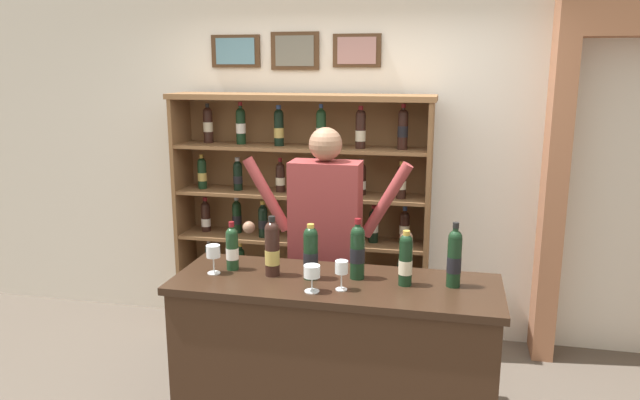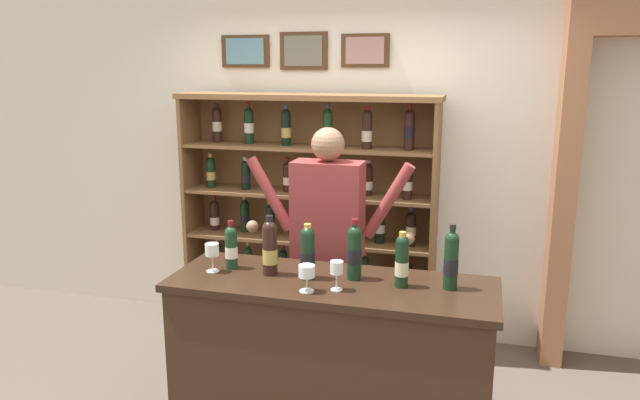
{
  "view_description": "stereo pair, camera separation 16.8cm",
  "coord_description": "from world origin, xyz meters",
  "px_view_note": "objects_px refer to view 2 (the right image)",
  "views": [
    {
      "loc": [
        0.75,
        -2.95,
        2.11
      ],
      "look_at": [
        0.02,
        0.34,
        1.35
      ],
      "focal_mm": 33.6,
      "sensor_mm": 36.0,
      "label": 1
    },
    {
      "loc": [
        0.91,
        -2.9,
        2.11
      ],
      "look_at": [
        0.02,
        0.34,
        1.35
      ],
      "focal_mm": 33.6,
      "sensor_mm": 36.0,
      "label": 2
    }
  ],
  "objects_px": {
    "wine_glass_right": "(307,273)",
    "wine_glass_left": "(337,269)",
    "tasting_counter": "(331,366)",
    "shopkeeper": "(328,230)",
    "tasting_bottle_super_tuscan": "(354,251)",
    "tasting_bottle_bianco": "(451,260)",
    "wine_shelf": "(309,210)",
    "tasting_bottle_grappa": "(231,246)",
    "tasting_bottle_rosso": "(308,252)",
    "wine_glass_spare": "(212,251)",
    "tasting_bottle_vin_santo": "(402,260)",
    "tasting_bottle_prosecco": "(270,247)"
  },
  "relations": [
    {
      "from": "tasting_bottle_vin_santo",
      "to": "tasting_bottle_prosecco",
      "type": "bearing_deg",
      "value": -179.44
    },
    {
      "from": "tasting_bottle_super_tuscan",
      "to": "wine_glass_spare",
      "type": "xyz_separation_m",
      "value": [
        -0.78,
        -0.1,
        -0.04
      ]
    },
    {
      "from": "wine_glass_right",
      "to": "wine_glass_left",
      "type": "bearing_deg",
      "value": 22.57
    },
    {
      "from": "wine_shelf",
      "to": "tasting_bottle_super_tuscan",
      "type": "height_order",
      "value": "wine_shelf"
    },
    {
      "from": "tasting_bottle_super_tuscan",
      "to": "wine_glass_spare",
      "type": "relative_size",
      "value": 2.05
    },
    {
      "from": "tasting_bottle_rosso",
      "to": "wine_glass_spare",
      "type": "xyz_separation_m",
      "value": [
        -0.54,
        -0.04,
        -0.03
      ]
    },
    {
      "from": "tasting_counter",
      "to": "tasting_bottle_super_tuscan",
      "type": "relative_size",
      "value": 5.26
    },
    {
      "from": "tasting_bottle_grappa",
      "to": "wine_glass_right",
      "type": "distance_m",
      "value": 0.56
    },
    {
      "from": "tasting_counter",
      "to": "tasting_bottle_vin_santo",
      "type": "distance_m",
      "value": 0.73
    },
    {
      "from": "tasting_counter",
      "to": "tasting_bottle_super_tuscan",
      "type": "height_order",
      "value": "tasting_bottle_super_tuscan"
    },
    {
      "from": "shopkeeper",
      "to": "wine_glass_left",
      "type": "distance_m",
      "value": 0.78
    },
    {
      "from": "tasting_bottle_grappa",
      "to": "tasting_bottle_rosso",
      "type": "height_order",
      "value": "tasting_bottle_rosso"
    },
    {
      "from": "wine_shelf",
      "to": "tasting_bottle_grappa",
      "type": "xyz_separation_m",
      "value": [
        -0.07,
        -1.3,
        0.09
      ]
    },
    {
      "from": "tasting_bottle_rosso",
      "to": "tasting_bottle_bianco",
      "type": "xyz_separation_m",
      "value": [
        0.75,
        0.05,
        0.01
      ]
    },
    {
      "from": "tasting_counter",
      "to": "tasting_bottle_bianco",
      "type": "relative_size",
      "value": 5.09
    },
    {
      "from": "tasting_counter",
      "to": "shopkeeper",
      "type": "bearing_deg",
      "value": 106.56
    },
    {
      "from": "tasting_bottle_rosso",
      "to": "tasting_bottle_bianco",
      "type": "bearing_deg",
      "value": 3.5
    },
    {
      "from": "shopkeeper",
      "to": "tasting_bottle_super_tuscan",
      "type": "distance_m",
      "value": 0.63
    },
    {
      "from": "tasting_bottle_grappa",
      "to": "tasting_bottle_super_tuscan",
      "type": "relative_size",
      "value": 0.83
    },
    {
      "from": "tasting_bottle_grappa",
      "to": "tasting_bottle_super_tuscan",
      "type": "height_order",
      "value": "tasting_bottle_super_tuscan"
    },
    {
      "from": "wine_shelf",
      "to": "wine_glass_left",
      "type": "bearing_deg",
      "value": -68.34
    },
    {
      "from": "tasting_bottle_prosecco",
      "to": "tasting_bottle_vin_santo",
      "type": "distance_m",
      "value": 0.72
    },
    {
      "from": "tasting_bottle_grappa",
      "to": "wine_glass_left",
      "type": "relative_size",
      "value": 1.78
    },
    {
      "from": "tasting_counter",
      "to": "shopkeeper",
      "type": "xyz_separation_m",
      "value": [
        -0.19,
        0.63,
        0.59
      ]
    },
    {
      "from": "wine_glass_left",
      "to": "wine_glass_spare",
      "type": "bearing_deg",
      "value": 172.99
    },
    {
      "from": "wine_glass_right",
      "to": "tasting_bottle_rosso",
      "type": "bearing_deg",
      "value": 105.22
    },
    {
      "from": "tasting_bottle_rosso",
      "to": "wine_glass_spare",
      "type": "bearing_deg",
      "value": -175.8
    },
    {
      "from": "tasting_counter",
      "to": "tasting_bottle_bianco",
      "type": "bearing_deg",
      "value": 5.3
    },
    {
      "from": "tasting_bottle_grappa",
      "to": "tasting_bottle_super_tuscan",
      "type": "distance_m",
      "value": 0.7
    },
    {
      "from": "tasting_bottle_prosecco",
      "to": "tasting_bottle_vin_santo",
      "type": "bearing_deg",
      "value": 0.56
    },
    {
      "from": "tasting_bottle_grappa",
      "to": "tasting_bottle_bianco",
      "type": "height_order",
      "value": "tasting_bottle_bianco"
    },
    {
      "from": "wine_glass_right",
      "to": "tasting_bottle_bianco",
      "type": "bearing_deg",
      "value": 18.55
    },
    {
      "from": "tasting_bottle_grappa",
      "to": "tasting_bottle_bianco",
      "type": "relative_size",
      "value": 0.81
    },
    {
      "from": "tasting_bottle_rosso",
      "to": "tasting_bottle_super_tuscan",
      "type": "height_order",
      "value": "tasting_bottle_super_tuscan"
    },
    {
      "from": "tasting_bottle_rosso",
      "to": "tasting_bottle_vin_santo",
      "type": "xyz_separation_m",
      "value": [
        0.5,
        0.01,
        -0.01
      ]
    },
    {
      "from": "tasting_bottle_prosecco",
      "to": "tasting_bottle_rosso",
      "type": "xyz_separation_m",
      "value": [
        0.21,
        -0.0,
        -0.01
      ]
    },
    {
      "from": "tasting_bottle_super_tuscan",
      "to": "wine_shelf",
      "type": "bearing_deg",
      "value": 116.28
    },
    {
      "from": "tasting_bottle_super_tuscan",
      "to": "wine_glass_spare",
      "type": "bearing_deg",
      "value": -172.97
    },
    {
      "from": "wine_glass_right",
      "to": "wine_glass_left",
      "type": "relative_size",
      "value": 0.9
    },
    {
      "from": "tasting_bottle_prosecco",
      "to": "tasting_bottle_super_tuscan",
      "type": "distance_m",
      "value": 0.46
    },
    {
      "from": "wine_glass_spare",
      "to": "wine_glass_left",
      "type": "bearing_deg",
      "value": -7.01
    },
    {
      "from": "tasting_bottle_grappa",
      "to": "shopkeeper",
      "type": "bearing_deg",
      "value": 54.39
    },
    {
      "from": "shopkeeper",
      "to": "tasting_bottle_bianco",
      "type": "bearing_deg",
      "value": -35.57
    },
    {
      "from": "shopkeeper",
      "to": "tasting_bottle_super_tuscan",
      "type": "xyz_separation_m",
      "value": [
        0.29,
        -0.56,
        0.06
      ]
    },
    {
      "from": "shopkeeper",
      "to": "tasting_bottle_vin_santo",
      "type": "bearing_deg",
      "value": -47.58
    },
    {
      "from": "shopkeeper",
      "to": "tasting_bottle_super_tuscan",
      "type": "bearing_deg",
      "value": -62.27
    },
    {
      "from": "tasting_bottle_prosecco",
      "to": "wine_glass_left",
      "type": "height_order",
      "value": "tasting_bottle_prosecco"
    },
    {
      "from": "tasting_counter",
      "to": "wine_glass_left",
      "type": "xyz_separation_m",
      "value": [
        0.06,
        -0.12,
        0.61
      ]
    },
    {
      "from": "tasting_bottle_super_tuscan",
      "to": "wine_glass_right",
      "type": "height_order",
      "value": "tasting_bottle_super_tuscan"
    },
    {
      "from": "tasting_bottle_grappa",
      "to": "wine_glass_spare",
      "type": "height_order",
      "value": "tasting_bottle_grappa"
    }
  ]
}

